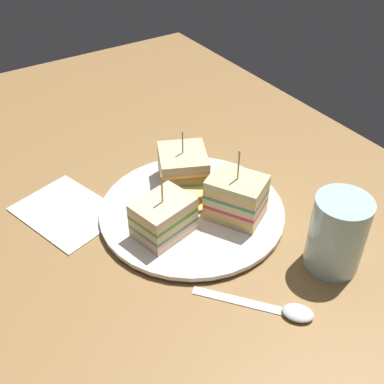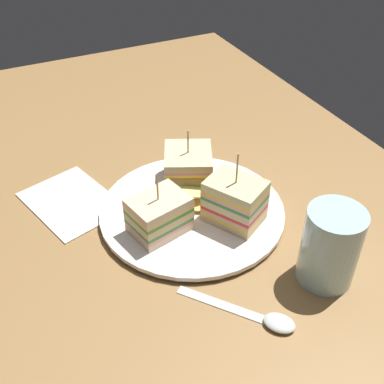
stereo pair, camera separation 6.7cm
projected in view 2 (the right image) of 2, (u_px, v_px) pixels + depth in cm
name	position (u px, v px, depth cm)	size (l,w,h in cm)	color
ground_plane	(192.00, 219.00, 69.93)	(127.93, 75.01, 1.80)	olive
plate	(192.00, 211.00, 68.92)	(26.45, 26.45, 1.21)	white
sandwich_wedge_0	(234.00, 201.00, 64.90)	(9.33, 8.61, 10.90)	beige
sandwich_wedge_1	(188.00, 168.00, 71.75)	(9.72, 9.41, 9.21)	beige
sandwich_wedge_2	(159.00, 215.00, 63.54)	(7.21, 8.63, 9.39)	beige
chip_pile	(196.00, 195.00, 69.30)	(6.36, 6.59, 2.46)	#EDC261
spoon	(264.00, 318.00, 54.65)	(12.40, 10.72, 1.00)	silver
napkin	(71.00, 201.00, 71.44)	(14.53, 10.81, 0.50)	white
drinking_glass	(329.00, 251.00, 57.48)	(6.97, 6.97, 10.33)	#ADD6DD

